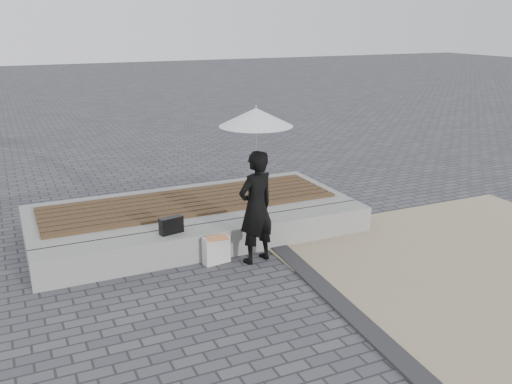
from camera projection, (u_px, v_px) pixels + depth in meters
ground at (266, 301)px, 6.67m from camera, size 80.00×80.00×0.00m
terrazzo_zone at (497, 269)px, 7.52m from camera, size 5.00×5.00×0.02m
edging_band at (342, 306)px, 6.53m from camera, size 0.61×5.20×0.04m
seating_ledge at (217, 240)px, 8.00m from camera, size 5.00×0.45×0.40m
timber_platform at (190, 215)px, 9.04m from camera, size 5.00×2.00×0.40m
timber_decking at (190, 202)px, 8.98m from camera, size 4.60×1.40×0.04m
woman at (256, 207)px, 7.57m from camera, size 0.66×0.52×1.57m
parasol at (256, 117)px, 7.21m from camera, size 0.96×0.96×1.23m
handbag at (171, 225)px, 7.67m from camera, size 0.35×0.18×0.23m
canvas_tote at (216, 250)px, 7.68m from camera, size 0.38×0.20×0.38m
magazine at (217, 238)px, 7.58m from camera, size 0.31×0.25×0.01m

